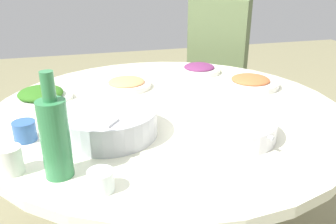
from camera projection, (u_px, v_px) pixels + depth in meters
round_dining_table at (167, 136)px, 1.38m from camera, size 1.31×1.31×0.72m
rice_bowl at (108, 122)px, 1.10m from camera, size 0.31×0.31×0.09m
soup_bowl at (230, 127)px, 1.09m from camera, size 0.29×0.29×0.06m
dish_tofu_braise at (250, 82)px, 1.54m from camera, size 0.25×0.25×0.05m
dish_greens at (41, 96)px, 1.37m from camera, size 0.24×0.24×0.06m
dish_shrimp at (127, 84)px, 1.53m from camera, size 0.21×0.21×0.04m
dish_eggplant at (199, 69)px, 1.74m from camera, size 0.20×0.20×0.04m
green_bottle at (55, 136)px, 0.86m from camera, size 0.07×0.07×0.28m
tea_cup_near at (25, 131)px, 1.07m from camera, size 0.07×0.07×0.06m
tea_cup_far at (10, 160)px, 0.90m from camera, size 0.06×0.06×0.07m
tea_cup_side at (101, 181)px, 0.83m from camera, size 0.06×0.06×0.05m
stool_for_diner_left at (214, 125)px, 2.34m from camera, size 0.35×0.35×0.46m
diner_left at (219, 43)px, 2.12m from camera, size 0.46×0.46×0.76m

